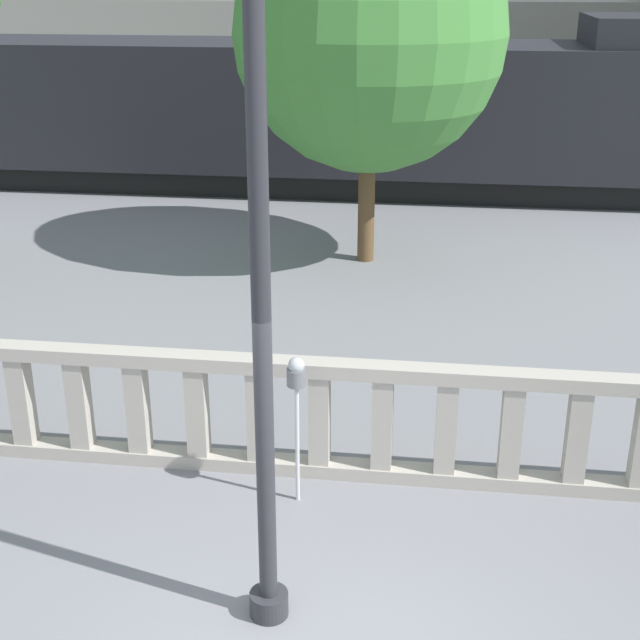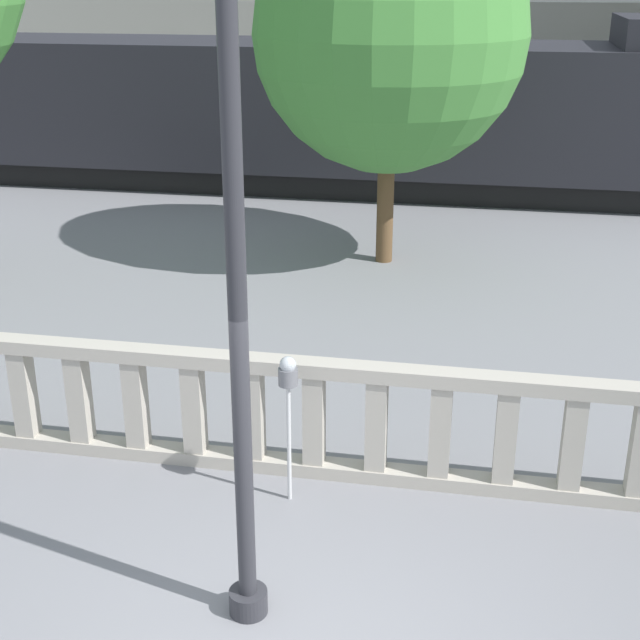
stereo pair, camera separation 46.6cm
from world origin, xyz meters
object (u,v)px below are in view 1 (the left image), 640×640
object	(u,v)px
parking_meter	(297,385)
train_far	(318,51)
lamppost	(261,287)
tree_right	(370,34)
train_near	(182,110)

from	to	relation	value
parking_meter	train_far	xyz separation A→B (m)	(-3.30, 25.71, 0.71)
lamppost	tree_right	world-z (taller)	tree_right
tree_right	train_far	bearing A→B (deg)	100.31
parking_meter	tree_right	size ratio (longest dim) A/B	0.25
train_far	train_near	bearing A→B (deg)	-96.18
parking_meter	train_near	size ratio (longest dim) A/B	0.06
train_near	tree_right	distance (m)	7.37
lamppost	parking_meter	bearing A→B (deg)	91.00
lamppost	train_far	bearing A→B (deg)	96.95
lamppost	train_near	xyz separation A→B (m)	(-4.72, 14.50, -1.04)
parking_meter	tree_right	world-z (taller)	tree_right
train_far	tree_right	size ratio (longest dim) A/B	4.68
parking_meter	train_far	distance (m)	25.93
lamppost	train_far	size ratio (longest dim) A/B	0.19
lamppost	train_near	world-z (taller)	lamppost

